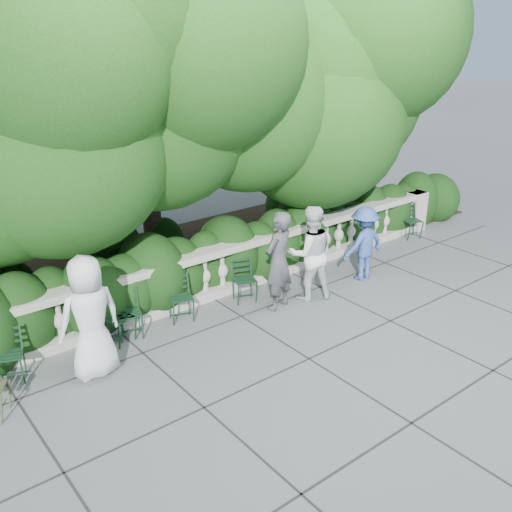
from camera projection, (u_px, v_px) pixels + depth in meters
ground at (291, 325)px, 10.09m from camera, size 90.00×90.00×0.00m
balustrade at (231, 268)px, 11.21m from camera, size 12.00×0.44×1.00m
shrub_hedge at (199, 271)px, 12.27m from camera, size 15.00×2.60×1.70m
tree_canopy at (215, 77)px, 11.28m from camera, size 15.04×6.52×6.78m
chair_a at (12, 386)px, 8.40m from camera, size 0.59×0.61×0.84m
chair_b at (128, 344)px, 9.49m from camera, size 0.56×0.59×0.84m
chair_c at (133, 341)px, 9.60m from camera, size 0.56×0.59×0.84m
chair_d at (184, 323)px, 10.14m from camera, size 0.56×0.59×0.84m
chair_e at (247, 304)px, 10.83m from camera, size 0.57×0.60×0.84m
chair_f at (414, 240)px, 14.02m from camera, size 0.56×0.59×0.84m
chair_weathered at (7, 415)px, 7.78m from camera, size 0.64×0.63×0.84m
person_businessman at (90, 318)px, 8.35m from camera, size 0.95×0.63×1.93m
person_woman_grey at (278, 261)px, 10.37m from camera, size 0.79×0.63×1.88m
person_casual_man at (310, 253)px, 10.75m from camera, size 1.10×0.99×1.86m
person_older_blue at (364, 243)px, 11.64m from camera, size 1.03×0.63×1.55m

